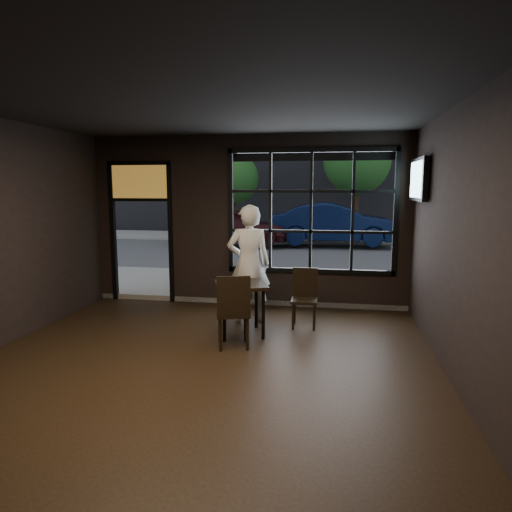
% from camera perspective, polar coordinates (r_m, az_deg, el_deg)
% --- Properties ---
extents(floor, '(6.00, 7.00, 0.02)m').
position_cam_1_polar(floor, '(5.64, -8.05, -15.01)').
color(floor, black).
rests_on(floor, ground).
extents(ceiling, '(6.00, 7.00, 0.02)m').
position_cam_1_polar(ceiling, '(5.26, -8.83, 19.09)').
color(ceiling, black).
rests_on(ceiling, ground).
extents(wall_right, '(0.04, 7.00, 3.20)m').
position_cam_1_polar(wall_right, '(5.15, 25.22, 0.60)').
color(wall_right, black).
rests_on(wall_right, ground).
extents(window_frame, '(3.06, 0.12, 2.28)m').
position_cam_1_polar(window_frame, '(8.44, 6.88, 5.54)').
color(window_frame, black).
rests_on(window_frame, ground).
extents(stained_transom, '(1.20, 0.06, 0.70)m').
position_cam_1_polar(stained_transom, '(9.20, -14.32, 9.02)').
color(stained_transom, orange).
rests_on(stained_transom, ground).
extents(street_asphalt, '(60.00, 41.00, 0.04)m').
position_cam_1_polar(street_asphalt, '(29.05, 6.46, 4.10)').
color(street_asphalt, '#545456').
rests_on(street_asphalt, ground).
extents(building_across, '(28.00, 12.00, 15.00)m').
position_cam_1_polar(building_across, '(28.45, 6.61, 19.21)').
color(building_across, '#5B5956').
rests_on(building_across, ground).
extents(cafe_table, '(0.95, 0.95, 0.80)m').
position_cam_1_polar(cafe_table, '(7.02, -1.89, -6.61)').
color(cafe_table, black).
rests_on(cafe_table, floor).
extents(chair_near, '(0.56, 0.56, 1.06)m').
position_cam_1_polar(chair_near, '(6.47, -2.89, -6.78)').
color(chair_near, black).
rests_on(chair_near, floor).
extents(chair_window, '(0.41, 0.41, 0.94)m').
position_cam_1_polar(chair_window, '(7.38, 6.05, -5.32)').
color(chair_window, black).
rests_on(chair_window, floor).
extents(man, '(0.82, 0.65, 1.96)m').
position_cam_1_polar(man, '(7.55, -0.93, -1.01)').
color(man, silver).
rests_on(man, floor).
extents(hotdog, '(0.20, 0.09, 0.06)m').
position_cam_1_polar(hotdog, '(7.01, -1.62, -3.03)').
color(hotdog, tan).
rests_on(hotdog, cafe_table).
extents(cup, '(0.13, 0.13, 0.10)m').
position_cam_1_polar(cup, '(6.91, -3.89, -3.06)').
color(cup, silver).
rests_on(cup, cafe_table).
extents(tv, '(0.13, 1.15, 0.67)m').
position_cam_1_polar(tv, '(7.75, 19.71, 8.99)').
color(tv, black).
rests_on(tv, wall_right).
extents(navy_car, '(4.76, 1.78, 1.55)m').
position_cam_1_polar(navy_car, '(17.43, 9.78, 3.99)').
color(navy_car, '#081333').
rests_on(navy_car, street_asphalt).
extents(maroon_car, '(4.13, 1.76, 1.39)m').
position_cam_1_polar(maroon_car, '(17.32, -2.61, 3.82)').
color(maroon_car, '#371216').
rests_on(maroon_car, street_asphalt).
extents(tree_left, '(2.16, 2.16, 3.69)m').
position_cam_1_polar(tree_left, '(19.97, -2.80, 9.64)').
color(tree_left, '#332114').
rests_on(tree_left, street_asphalt).
extents(tree_right, '(2.74, 2.74, 4.68)m').
position_cam_1_polar(tree_right, '(19.54, 12.53, 11.52)').
color(tree_right, '#332114').
rests_on(tree_right, street_asphalt).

